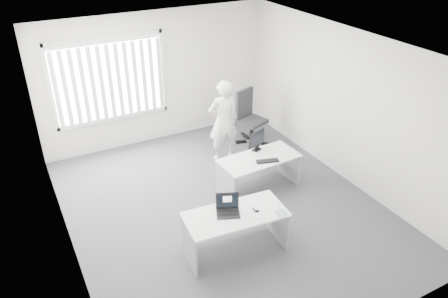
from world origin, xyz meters
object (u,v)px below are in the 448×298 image
desk_near (235,224)px  laptop (228,207)px  person (223,121)px  desk_far (259,166)px  office_chair (250,127)px  monitor (257,140)px

desk_near → laptop: (-0.10, 0.04, 0.32)m
laptop → person: bearing=86.7°
desk_far → office_chair: bearing=61.1°
person → monitor: bearing=104.8°
monitor → office_chair: bearing=41.8°
office_chair → person: (-0.86, -0.38, 0.48)m
desk_near → office_chair: 3.52m
person → laptop: (-1.24, -2.49, -0.04)m
desk_near → person: (1.14, 2.52, 0.36)m
desk_near → monitor: monitor is taller
monitor → desk_near: bearing=-152.3°
office_chair → monitor: size_ratio=3.02×
desk_near → desk_far: 1.71m
desk_near → office_chair: bearing=60.5°
office_chair → desk_near: bearing=-142.9°
office_chair → monitor: office_chair is taller
desk_far → laptop: (-1.28, -1.20, 0.34)m
desk_far → monitor: bearing=65.0°
desk_far → monitor: (0.11, 0.26, 0.38)m
desk_far → person: (-0.05, 1.28, 0.37)m
desk_near → laptop: laptop is taller
desk_near → person: person is taller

